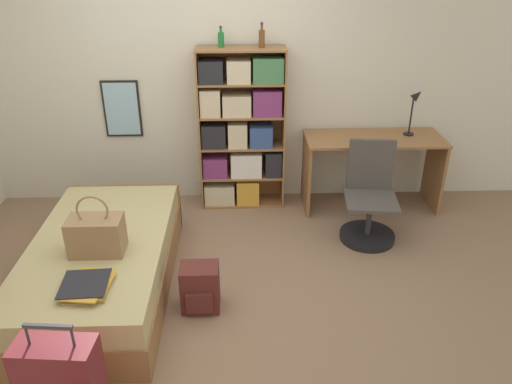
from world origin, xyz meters
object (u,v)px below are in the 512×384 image
object	(u,v)px
book_stack_on_bed	(87,286)
handbag	(96,235)
bed	(103,264)
desk_chair	(369,210)
bookcase	(240,131)
desk_lamp	(415,104)
waste_bin	(377,197)
desk	(372,158)
backpack	(200,288)
bottle_brown	(262,38)
bottle_green	(221,39)

from	to	relation	value
book_stack_on_bed	handbag	bearing A→B (deg)	94.42
bed	desk_chair	bearing A→B (deg)	17.27
bookcase	book_stack_on_bed	bearing A→B (deg)	-116.31
desk_lamp	waste_bin	world-z (taller)	desk_lamp
desk	backpack	world-z (taller)	desk
book_stack_on_bed	desk_lamp	world-z (taller)	desk_lamp
bottle_brown	desk_chair	size ratio (longest dim) A/B	0.25
book_stack_on_bed	desk	xyz separation A→B (m)	(2.35, 1.95, 0.06)
bed	backpack	bearing A→B (deg)	-19.41
handbag	bottle_brown	size ratio (longest dim) A/B	2.05
book_stack_on_bed	bottle_brown	xyz separation A→B (m)	(1.23, 2.07, 1.22)
desk	desk_lamp	bearing A→B (deg)	9.58
handbag	waste_bin	xyz separation A→B (m)	(2.47, 1.44, -0.48)
bed	handbag	distance (m)	0.42
desk_lamp	bookcase	bearing A→B (deg)	178.25
book_stack_on_bed	desk_chair	world-z (taller)	desk_chair
handbag	desk	xyz separation A→B (m)	(2.39, 1.50, -0.06)
handbag	backpack	world-z (taller)	handbag
desk_chair	bottle_green	bearing A→B (deg)	150.23
bookcase	backpack	world-z (taller)	bookcase
desk_lamp	bed	bearing A→B (deg)	-153.85
backpack	bottle_green	bearing A→B (deg)	84.96
bed	desk_chair	distance (m)	2.39
handbag	bookcase	size ratio (longest dim) A/B	0.29
desk_lamp	bottle_brown	bearing A→B (deg)	177.75
bottle_green	waste_bin	distance (m)	2.24
bottle_brown	waste_bin	distance (m)	2.00
bottle_green	desk	world-z (taller)	bottle_green
desk	backpack	bearing A→B (deg)	-136.01
desk	desk_lamp	distance (m)	0.67
desk	bed	bearing A→B (deg)	-151.57
bed	bookcase	size ratio (longest dim) A/B	1.21
bottle_brown	desk_chair	distance (m)	1.87
bed	bottle_brown	bearing A→B (deg)	47.63
waste_bin	desk_chair	bearing A→B (deg)	-113.36
handbag	desk	distance (m)	2.82
bottle_green	desk	size ratio (longest dim) A/B	0.14
bottle_green	desk_chair	world-z (taller)	bottle_green
handbag	bottle_green	distance (m)	2.17
bottle_green	desk_chair	size ratio (longest dim) A/B	0.21
bed	bottle_green	xyz separation A→B (m)	(0.94, 1.48, 1.46)
desk_lamp	waste_bin	xyz separation A→B (m)	(-0.30, -0.12, -0.96)
desk	waste_bin	world-z (taller)	desk
handbag	bottle_brown	xyz separation A→B (m)	(1.27, 1.62, 1.10)
bottle_brown	backpack	bearing A→B (deg)	-107.19
bed	desk_lamp	distance (m)	3.25
bed	handbag	xyz separation A→B (m)	(0.05, -0.18, 0.38)
bottle_green	desk	xyz separation A→B (m)	(1.50, -0.16, -1.15)
handbag	waste_bin	distance (m)	2.90
bottle_brown	bookcase	bearing A→B (deg)	-178.18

